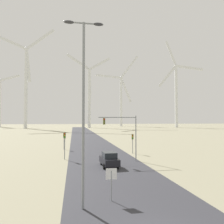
% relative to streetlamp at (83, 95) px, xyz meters
% --- Properties ---
extents(road_surface, '(10.00, 240.00, 0.01)m').
position_rel_streetlamp_xyz_m(road_surface, '(3.66, 43.17, -7.52)').
color(road_surface, '#2D2D33').
rests_on(road_surface, ground).
extents(streetlamp, '(2.67, 0.32, 12.46)m').
position_rel_streetlamp_xyz_m(streetlamp, '(0.00, 0.00, 0.00)').
color(streetlamp, gray).
rests_on(streetlamp, ground).
extents(stop_sign_near, '(0.81, 0.07, 2.33)m').
position_rel_streetlamp_xyz_m(stop_sign_near, '(2.07, 1.05, -5.89)').
color(stop_sign_near, gray).
rests_on(stop_sign_near, ground).
extents(traffic_light_post_near_left, '(0.28, 0.34, 3.99)m').
position_rel_streetlamp_xyz_m(traffic_light_post_near_left, '(-1.90, 18.43, -4.59)').
color(traffic_light_post_near_left, gray).
rests_on(traffic_light_post_near_left, ground).
extents(traffic_light_post_near_right, '(0.28, 0.34, 3.36)m').
position_rel_streetlamp_xyz_m(traffic_light_post_near_right, '(9.50, 22.19, -5.05)').
color(traffic_light_post_near_right, gray).
rests_on(traffic_light_post_near_right, ground).
extents(traffic_light_post_mid_left, '(0.28, 0.33, 3.28)m').
position_rel_streetlamp_xyz_m(traffic_light_post_mid_left, '(-2.45, 29.30, -5.11)').
color(traffic_light_post_mid_left, gray).
rests_on(traffic_light_post_mid_left, ground).
extents(traffic_light_mast_overhead, '(5.46, 0.35, 6.44)m').
position_rel_streetlamp_xyz_m(traffic_light_mast_overhead, '(6.28, 15.50, -2.88)').
color(traffic_light_mast_overhead, gray).
rests_on(traffic_light_mast_overhead, ground).
extents(car_approaching, '(2.04, 4.20, 1.83)m').
position_rel_streetlamp_xyz_m(car_approaching, '(3.78, 12.40, -6.61)').
color(car_approaching, black).
rests_on(car_approaching, ground).
extents(wind_turbine_far_left, '(29.30, 9.04, 53.50)m').
position_rel_streetlamp_xyz_m(wind_turbine_far_left, '(-62.53, 184.29, 17.27)').
color(wind_turbine_far_left, silver).
rests_on(wind_turbine_far_left, ground).
extents(wind_turbine_left, '(39.84, 5.88, 68.56)m').
position_rel_streetlamp_xyz_m(wind_turbine_left, '(-32.58, 140.68, 25.83)').
color(wind_turbine_left, silver).
rests_on(wind_turbine_left, ground).
extents(wind_turbine_center, '(33.71, 9.29, 55.20)m').
position_rel_streetlamp_xyz_m(wind_turbine_center, '(11.08, 149.90, 19.94)').
color(wind_turbine_center, silver).
rests_on(wind_turbine_center, ground).
extents(wind_turbine_right, '(37.31, 15.69, 64.40)m').
position_rel_streetlamp_xyz_m(wind_turbine_right, '(42.46, 181.01, 20.99)').
color(wind_turbine_right, silver).
rests_on(wind_turbine_right, ground).
extents(wind_turbine_far_right, '(33.74, 8.61, 68.09)m').
position_rel_streetlamp_xyz_m(wind_turbine_far_right, '(78.30, 143.58, 22.31)').
color(wind_turbine_far_right, silver).
rests_on(wind_turbine_far_right, ground).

